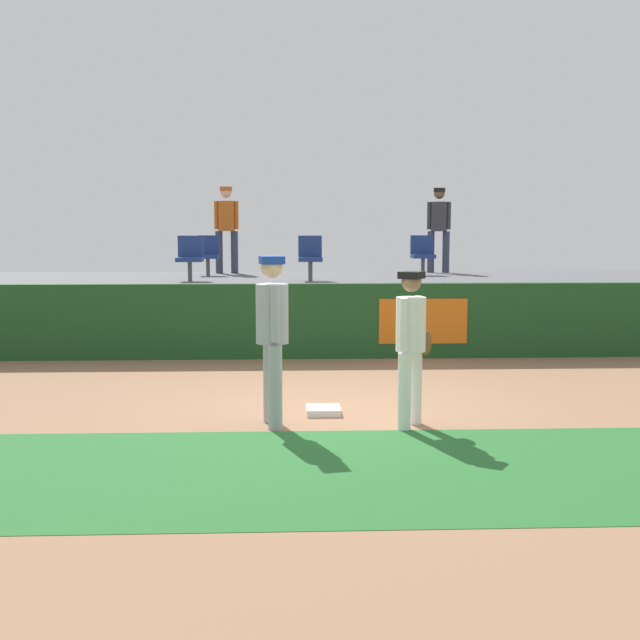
{
  "coord_description": "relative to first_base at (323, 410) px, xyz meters",
  "views": [
    {
      "loc": [
        -0.5,
        -9.04,
        2.12
      ],
      "look_at": [
        -0.1,
        0.85,
        1.0
      ],
      "focal_mm": 43.27,
      "sensor_mm": 36.0,
      "label": 1
    }
  ],
  "objects": [
    {
      "name": "ground_plane",
      "position": [
        0.1,
        0.15,
        -0.04
      ],
      "size": [
        60.0,
        60.0,
        0.0
      ],
      "primitive_type": "plane",
      "color": "#936B4C"
    },
    {
      "name": "grass_foreground_strip",
      "position": [
        0.1,
        -2.21,
        -0.04
      ],
      "size": [
        18.0,
        2.8,
        0.01
      ],
      "primitive_type": "cube",
      "color": "#26662B",
      "rests_on": "ground_plane"
    },
    {
      "name": "first_base",
      "position": [
        0.0,
        0.0,
        0.0
      ],
      "size": [
        0.4,
        0.4,
        0.08
      ],
      "primitive_type": "cube",
      "color": "white",
      "rests_on": "ground_plane"
    },
    {
      "name": "player_fielder_home",
      "position": [
        0.93,
        -0.64,
        0.95
      ],
      "size": [
        0.51,
        0.46,
        1.71
      ],
      "rotation": [
        0.0,
        0.0,
        -2.13
      ],
      "color": "white",
      "rests_on": "ground_plane"
    },
    {
      "name": "player_runner_visitor",
      "position": [
        -0.58,
        -0.53,
        1.04
      ],
      "size": [
        0.41,
        0.52,
        1.87
      ],
      "rotation": [
        0.0,
        0.0,
        -1.39
      ],
      "color": "#9EA3AD",
      "rests_on": "ground_plane"
    },
    {
      "name": "field_wall",
      "position": [
        0.11,
        4.09,
        0.6
      ],
      "size": [
        18.0,
        0.26,
        1.27
      ],
      "color": "#19471E",
      "rests_on": "ground_plane"
    },
    {
      "name": "bleacher_platform",
      "position": [
        0.1,
        6.66,
        0.58
      ],
      "size": [
        18.0,
        4.8,
        1.23
      ],
      "primitive_type": "cube",
      "color": "#59595E",
      "rests_on": "ground_plane"
    },
    {
      "name": "seat_front_center",
      "position": [
        -0.0,
        5.53,
        1.66
      ],
      "size": [
        0.44,
        0.44,
        0.84
      ],
      "color": "#4C4C51",
      "rests_on": "bleacher_platform"
    },
    {
      "name": "seat_front_left",
      "position": [
        -2.23,
        5.53,
        1.66
      ],
      "size": [
        0.48,
        0.44,
        0.84
      ],
      "color": "#4C4C51",
      "rests_on": "bleacher_platform"
    },
    {
      "name": "seat_back_right",
      "position": [
        2.42,
        7.33,
        1.67
      ],
      "size": [
        0.48,
        0.44,
        0.84
      ],
      "color": "#4C4C51",
      "rests_on": "bleacher_platform"
    },
    {
      "name": "seat_back_left",
      "position": [
        -2.09,
        7.33,
        1.66
      ],
      "size": [
        0.45,
        0.44,
        0.84
      ],
      "color": "#4C4C51",
      "rests_on": "bleacher_platform"
    },
    {
      "name": "spectator_hooded",
      "position": [
        -1.77,
        8.27,
        2.29
      ],
      "size": [
        0.53,
        0.37,
        1.89
      ],
      "rotation": [
        0.0,
        0.0,
        3.17
      ],
      "color": "#33384C",
      "rests_on": "bleacher_platform"
    },
    {
      "name": "spectator_capped",
      "position": [
        2.96,
        8.38,
        2.29
      ],
      "size": [
        0.52,
        0.42,
        1.89
      ],
      "rotation": [
        0.0,
        0.0,
        2.96
      ],
      "color": "#33384C",
      "rests_on": "bleacher_platform"
    }
  ]
}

